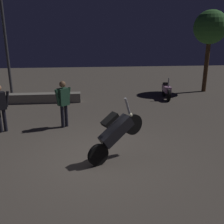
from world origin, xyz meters
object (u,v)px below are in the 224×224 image
object	(u,v)px
person_rider_beside	(63,100)
person_bystander_far	(0,104)
motorcycle_black_foreground	(116,133)
motorcycle_pink_parked_left	(166,90)
streetlamp_near	(4,25)

from	to	relation	value
person_rider_beside	person_bystander_far	xyz separation A→B (m)	(-2.04, -0.25, -0.03)
person_bystander_far	person_rider_beside	bearing A→B (deg)	66.95
person_rider_beside	person_bystander_far	world-z (taller)	person_rider_beside
motorcycle_black_foreground	person_rider_beside	bearing A→B (deg)	91.52
motorcycle_pink_parked_left	streetlamp_near	xyz separation A→B (m)	(-8.01, 1.11, 3.17)
person_rider_beside	motorcycle_pink_parked_left	bearing A→B (deg)	-93.86
person_rider_beside	streetlamp_near	world-z (taller)	streetlamp_near
person_rider_beside	streetlamp_near	bearing A→B (deg)	-8.41
motorcycle_black_foreground	person_bystander_far	bearing A→B (deg)	117.78
motorcycle_black_foreground	motorcycle_pink_parked_left	size ratio (longest dim) A/B	0.98
person_bystander_far	motorcycle_pink_parked_left	bearing A→B (deg)	89.63
person_bystander_far	streetlamp_near	distance (m)	5.83
motorcycle_black_foreground	motorcycle_pink_parked_left	world-z (taller)	motorcycle_black_foreground
person_rider_beside	motorcycle_black_foreground	bearing A→B (deg)	168.98
motorcycle_black_foreground	person_bystander_far	xyz separation A→B (m)	(-3.56, 2.38, 0.21)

